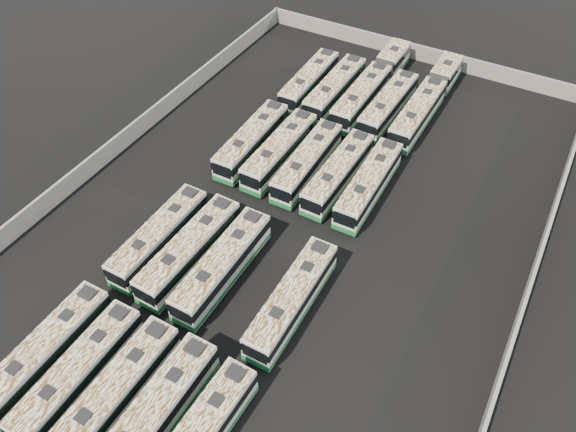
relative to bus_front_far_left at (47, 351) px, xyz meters
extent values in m
plane|color=black|center=(9.15, 22.19, -1.74)|extent=(140.00, 140.00, 0.00)
cube|color=slate|center=(9.15, 58.49, -0.64)|extent=(45.20, 0.30, 2.20)
cube|color=slate|center=(31.45, 22.19, -0.64)|extent=(0.30, 73.20, 2.20)
cube|color=slate|center=(-13.15, 22.19, -0.64)|extent=(0.30, 73.20, 2.20)
cube|color=silver|center=(0.00, 0.00, -0.02)|extent=(2.54, 11.99, 2.75)
cube|color=#176734|center=(0.00, 0.00, -1.02)|extent=(2.59, 12.04, 0.42)
cube|color=black|center=(0.00, 0.00, 0.44)|extent=(2.60, 12.05, 0.92)
cube|color=silver|center=(0.00, 0.00, 1.38)|extent=(2.49, 11.75, 0.07)
cube|color=black|center=(0.01, -2.64, 1.48)|extent=(0.95, 0.95, 0.14)
cube|color=black|center=(-0.01, 2.63, 1.48)|extent=(0.95, 0.95, 0.14)
cube|color=black|center=(-0.02, 5.03, 1.53)|extent=(1.30, 1.10, 0.26)
cylinder|color=black|center=(-1.05, -3.84, -1.24)|extent=(0.28, 1.00, 1.00)
cylinder|color=black|center=(1.08, -3.83, -1.24)|extent=(0.28, 1.00, 1.00)
cylinder|color=black|center=(-1.08, 3.83, -1.24)|extent=(0.28, 1.00, 1.00)
cylinder|color=black|center=(1.05, 3.84, -1.24)|extent=(0.28, 1.00, 1.00)
cube|color=silver|center=(3.54, -0.20, -0.02)|extent=(2.59, 11.98, 2.74)
cube|color=#176734|center=(3.54, -0.20, -1.02)|extent=(2.64, 12.04, 0.42)
cube|color=black|center=(3.54, -0.20, 0.43)|extent=(2.65, 12.05, 0.92)
cube|color=silver|center=(3.54, -0.20, 1.38)|extent=(2.54, 11.75, 0.07)
cube|color=black|center=(3.56, -2.83, 1.48)|extent=(0.95, 0.95, 0.14)
cube|color=black|center=(3.52, 2.43, 1.48)|extent=(0.95, 0.95, 0.14)
cube|color=black|center=(3.50, 4.83, 1.53)|extent=(1.30, 1.11, 0.26)
cylinder|color=black|center=(2.51, -4.04, -1.24)|extent=(0.29, 1.00, 1.00)
cylinder|color=black|center=(4.64, -4.02, -1.24)|extent=(0.29, 1.00, 1.00)
cylinder|color=black|center=(2.44, 3.62, -1.24)|extent=(0.29, 1.00, 1.00)
cylinder|color=black|center=(4.58, 3.64, -1.24)|extent=(0.29, 1.00, 1.00)
cube|color=silver|center=(7.11, -0.20, 0.03)|extent=(2.63, 12.33, 2.82)
cube|color=#176734|center=(7.11, -0.20, -1.00)|extent=(2.68, 12.38, 0.43)
cube|color=black|center=(7.11, -0.20, 0.50)|extent=(2.69, 12.39, 0.94)
cube|color=silver|center=(7.11, -0.20, 1.47)|extent=(2.58, 12.08, 0.07)
cube|color=black|center=(7.10, -2.91, 1.57)|extent=(0.98, 0.98, 0.14)
cube|color=black|center=(7.12, 2.50, 1.57)|extent=(0.98, 0.98, 0.14)
cube|color=black|center=(7.14, 4.97, 1.63)|extent=(1.34, 1.14, 0.27)
cylinder|color=black|center=(6.03, 3.74, -1.23)|extent=(0.29, 1.03, 1.03)
cylinder|color=black|center=(8.23, 3.73, -1.23)|extent=(0.29, 1.03, 1.03)
cube|color=silver|center=(10.65, -0.13, 0.06)|extent=(2.66, 12.52, 2.87)
cube|color=#176734|center=(10.65, -0.13, -0.99)|extent=(2.71, 12.57, 0.44)
cube|color=black|center=(10.65, -0.13, 0.53)|extent=(2.72, 12.58, 0.96)
cube|color=silver|center=(10.65, -0.13, 1.52)|extent=(2.61, 12.27, 0.07)
cube|color=black|center=(10.66, 2.62, 1.63)|extent=(0.99, 0.99, 0.15)
cube|color=black|center=(10.67, 5.12, 1.68)|extent=(1.36, 1.15, 0.27)
cylinder|color=black|center=(9.55, 3.87, -1.22)|extent=(0.30, 1.04, 1.04)
cylinder|color=black|center=(11.78, 3.86, -1.22)|extent=(0.30, 1.04, 1.04)
cube|color=silver|center=(14.27, -0.05, 1.36)|extent=(2.73, 11.72, 0.07)
cube|color=black|center=(14.34, 2.57, 1.46)|extent=(0.97, 0.97, 0.14)
cube|color=black|center=(14.40, 4.95, 1.51)|extent=(1.32, 1.12, 0.26)
cylinder|color=black|center=(13.31, 3.79, -1.24)|extent=(0.30, 1.00, 0.99)
cylinder|color=black|center=(15.43, 3.73, -1.24)|extent=(0.30, 1.00, 0.99)
cube|color=silver|center=(0.13, 13.83, -0.02)|extent=(2.49, 11.96, 2.74)
cube|color=#176734|center=(0.13, 13.83, -1.02)|extent=(2.54, 12.01, 0.42)
cube|color=black|center=(0.13, 13.83, 0.43)|extent=(2.55, 12.02, 0.92)
cube|color=black|center=(0.13, 7.84, 0.30)|extent=(2.19, 0.06, 1.44)
cube|color=#176734|center=(0.13, 7.84, -1.22)|extent=(2.49, 0.10, 0.28)
cube|color=silver|center=(0.13, 13.83, 1.38)|extent=(2.44, 11.72, 0.07)
cube|color=black|center=(0.13, 11.20, 1.48)|extent=(0.95, 0.95, 0.14)
cube|color=black|center=(0.13, 16.46, 1.48)|extent=(0.95, 0.95, 0.14)
cube|color=black|center=(0.13, 18.85, 1.53)|extent=(1.30, 1.10, 0.26)
cylinder|color=black|center=(-0.94, 10.01, -1.24)|extent=(0.28, 1.00, 1.00)
cylinder|color=black|center=(1.19, 10.01, -1.24)|extent=(0.28, 1.00, 1.00)
cylinder|color=black|center=(-0.94, 17.66, -1.24)|extent=(0.28, 1.00, 1.00)
cylinder|color=black|center=(1.20, 17.66, -1.24)|extent=(0.28, 1.00, 1.00)
cube|color=silver|center=(3.63, 13.80, 0.05)|extent=(2.89, 12.49, 2.85)
cube|color=#176734|center=(3.63, 13.80, -1.00)|extent=(2.94, 12.54, 0.43)
cube|color=black|center=(3.63, 13.80, 0.52)|extent=(2.95, 12.55, 0.95)
cube|color=black|center=(3.47, 7.57, 0.38)|extent=(2.28, 0.12, 1.50)
cube|color=#176734|center=(3.47, 7.57, -1.20)|extent=(2.59, 0.16, 0.29)
cube|color=silver|center=(3.63, 13.80, 1.50)|extent=(2.84, 12.24, 0.07)
cube|color=black|center=(3.56, 11.07, 1.60)|extent=(1.01, 1.01, 0.14)
cube|color=black|center=(3.69, 16.54, 1.60)|extent=(1.01, 1.01, 0.14)
cube|color=black|center=(3.75, 19.02, 1.66)|extent=(1.37, 1.17, 0.27)
cylinder|color=black|center=(2.42, 9.85, -1.22)|extent=(0.32, 1.04, 1.04)
cylinder|color=black|center=(4.64, 9.80, -1.22)|extent=(0.32, 1.04, 1.04)
cylinder|color=black|center=(2.62, 17.80, -1.22)|extent=(0.32, 1.04, 1.04)
cylinder|color=black|center=(4.83, 17.75, -1.22)|extent=(0.32, 1.04, 1.04)
cube|color=silver|center=(7.21, 13.77, 0.03)|extent=(2.61, 12.35, 2.83)
cube|color=#176734|center=(7.21, 13.77, -1.00)|extent=(2.66, 12.40, 0.43)
cube|color=black|center=(7.21, 13.77, 0.50)|extent=(2.67, 12.41, 0.95)
cube|color=black|center=(7.23, 7.58, 0.37)|extent=(2.26, 0.07, 1.49)
cube|color=#176734|center=(7.23, 7.58, -1.21)|extent=(2.57, 0.11, 0.29)
cube|color=silver|center=(7.21, 13.77, 1.48)|extent=(2.56, 12.11, 0.07)
cube|color=black|center=(7.22, 11.06, 1.58)|extent=(0.98, 0.98, 0.14)
cube|color=black|center=(7.20, 16.49, 1.58)|extent=(0.98, 0.98, 0.14)
cube|color=black|center=(7.19, 18.96, 1.63)|extent=(1.34, 1.14, 0.27)
cylinder|color=black|center=(6.12, 9.82, -1.23)|extent=(0.29, 1.03, 1.03)
cylinder|color=black|center=(8.32, 9.83, -1.23)|extent=(0.29, 1.03, 1.03)
cylinder|color=black|center=(6.09, 17.72, -1.23)|extent=(0.29, 1.03, 1.03)
cylinder|color=black|center=(8.30, 17.73, -1.23)|extent=(0.29, 1.03, 1.03)
cube|color=silver|center=(14.34, 13.59, 0.01)|extent=(2.66, 12.18, 2.79)
cube|color=#176734|center=(14.34, 13.59, -1.01)|extent=(2.71, 12.23, 0.43)
cube|color=black|center=(14.34, 13.59, 0.47)|extent=(2.72, 12.24, 0.93)
cube|color=black|center=(14.40, 7.49, 0.34)|extent=(2.23, 0.08, 1.47)
cube|color=#176734|center=(14.40, 7.49, -1.21)|extent=(2.53, 0.13, 0.28)
cube|color=silver|center=(14.34, 13.59, 1.43)|extent=(2.60, 11.94, 0.07)
cube|color=black|center=(14.37, 10.92, 1.53)|extent=(0.97, 0.97, 0.14)
cube|color=black|center=(14.31, 16.27, 1.53)|extent=(0.97, 0.97, 0.14)
cube|color=black|center=(14.29, 18.70, 1.58)|extent=(1.33, 1.13, 0.26)
cylinder|color=black|center=(13.30, 9.69, -1.23)|extent=(0.29, 1.02, 1.01)
cylinder|color=black|center=(15.46, 9.71, -1.23)|extent=(0.29, 1.02, 1.01)
cylinder|color=black|center=(13.22, 17.47, -1.23)|extent=(0.29, 1.02, 1.01)
cylinder|color=black|center=(15.39, 17.49, -1.23)|extent=(0.29, 1.02, 1.01)
cube|color=silver|center=(0.08, 30.16, 0.02)|extent=(2.85, 12.31, 2.81)
cube|color=#176734|center=(0.08, 30.16, -1.01)|extent=(2.90, 12.36, 0.43)
cube|color=black|center=(0.08, 30.16, 0.48)|extent=(2.91, 12.37, 0.94)
cube|color=black|center=(0.23, 24.02, 0.35)|extent=(2.25, 0.11, 1.48)
cube|color=#176734|center=(0.23, 24.02, -1.21)|extent=(2.55, 0.16, 0.29)
cube|color=silver|center=(0.08, 30.16, 1.45)|extent=(2.79, 12.06, 0.07)
cube|color=black|center=(0.15, 27.47, 1.56)|extent=(0.99, 0.99, 0.14)
cube|color=black|center=(0.01, 32.86, 1.56)|extent=(0.99, 0.99, 0.14)
cube|color=black|center=(-0.05, 35.30, 1.61)|extent=(1.35, 1.15, 0.27)
cylinder|color=black|center=(-0.92, 26.22, -1.23)|extent=(0.31, 1.03, 1.02)
cylinder|color=black|center=(1.27, 26.27, -1.23)|extent=(0.31, 1.03, 1.02)
cylinder|color=black|center=(-1.11, 34.05, -1.23)|extent=(0.31, 1.03, 1.02)
cylinder|color=black|center=(1.08, 34.11, -1.23)|extent=(0.31, 1.03, 1.02)
cube|color=silver|center=(3.65, 30.14, 0.02)|extent=(2.61, 12.27, 2.81)
cube|color=#176734|center=(3.65, 30.14, -1.01)|extent=(2.66, 12.32, 0.43)
cube|color=black|center=(3.65, 30.14, 0.49)|extent=(2.67, 12.33, 0.94)
cube|color=black|center=(3.63, 23.99, 0.35)|extent=(2.25, 0.07, 1.48)
cube|color=#176734|center=(3.63, 23.99, -1.21)|extent=(2.55, 0.11, 0.29)
cube|color=silver|center=(3.65, 30.14, 1.46)|extent=(2.55, 12.03, 0.07)
cube|color=black|center=(3.64, 27.44, 1.56)|extent=(0.97, 0.97, 0.14)
cube|color=black|center=(3.67, 32.84, 1.56)|extent=(0.97, 0.97, 0.14)
cube|color=black|center=(3.68, 35.29, 1.61)|extent=(1.33, 1.13, 0.27)
cylinder|color=black|center=(2.54, 26.22, -1.23)|extent=(0.29, 1.02, 1.02)
cylinder|color=black|center=(4.73, 26.21, -1.23)|extent=(0.29, 1.02, 1.02)
cylinder|color=black|center=(2.58, 34.07, -1.23)|extent=(0.29, 1.02, 1.02)
cylinder|color=black|center=(4.76, 34.06, -1.23)|extent=(0.29, 1.02, 1.02)
cube|color=silver|center=(7.13, 29.93, -0.01)|extent=(2.76, 12.09, 2.76)
cube|color=#176734|center=(7.13, 29.93, -1.02)|extent=(2.81, 12.14, 0.42)
cube|color=black|center=(7.13, 29.93, 0.45)|extent=(2.82, 12.15, 0.92)
cube|color=black|center=(7.25, 23.89, 0.32)|extent=(2.21, 0.11, 1.45)
cube|color=#176734|center=(7.25, 23.89, -1.22)|extent=(2.51, 0.15, 0.28)
cube|color=silver|center=(7.13, 29.93, 1.40)|extent=(2.70, 11.85, 0.07)
cube|color=black|center=(7.18, 27.28, 1.50)|extent=(0.97, 0.97, 0.14)
cube|color=black|center=(7.07, 32.58, 1.50)|extent=(0.97, 0.97, 0.14)
cube|color=black|center=(7.02, 34.99, 1.55)|extent=(1.33, 1.13, 0.26)
cylinder|color=black|center=(6.13, 26.06, -1.24)|extent=(0.30, 1.01, 1.00)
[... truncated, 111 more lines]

